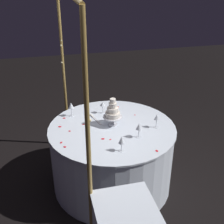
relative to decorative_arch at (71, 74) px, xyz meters
The scene contains 22 objects.
ground_plane 1.53m from the decorative_arch, 89.86° to the right, with size 12.00×12.00×0.00m, color black.
decorative_arch is the anchor object (origin of this frame).
main_table 1.15m from the decorative_arch, 89.86° to the right, with size 1.45×1.45×0.80m.
tiered_cake 0.68m from the decorative_arch, 82.78° to the right, with size 0.22×0.22×0.33m.
wine_glass_0 0.89m from the decorative_arch, 112.64° to the right, with size 0.07×0.07×0.17m.
wine_glass_1 0.78m from the decorative_arch, 46.76° to the right, with size 0.06×0.06×0.15m.
wine_glass_2 0.66m from the decorative_arch, ahead, with size 0.07×0.07×0.18m.
wine_glass_3 1.07m from the decorative_arch, 97.39° to the right, with size 0.06×0.06×0.17m.
wine_glass_4 0.83m from the decorative_arch, 139.58° to the right, with size 0.06×0.06×0.17m.
cake_knife 0.76m from the decorative_arch, 48.70° to the right, with size 0.29×0.10×0.01m.
rose_petal_0 1.04m from the decorative_arch, 73.76° to the right, with size 0.02×0.02×0.00m, color red.
rose_petal_1 0.69m from the decorative_arch, 40.58° to the right, with size 0.03×0.02×0.00m, color red.
rose_petal_2 0.70m from the decorative_arch, 44.61° to the left, with size 0.04×0.03×0.00m, color red.
rose_petal_3 0.67m from the decorative_arch, 63.52° to the left, with size 0.03×0.02×0.00m, color red.
rose_petal_4 0.73m from the decorative_arch, 35.33° to the right, with size 0.04×0.03×0.00m, color red.
rose_petal_5 0.79m from the decorative_arch, 125.92° to the right, with size 0.03×0.02×0.00m, color red.
rose_petal_6 0.75m from the decorative_arch, 128.89° to the right, with size 0.04×0.03×0.00m, color red.
rose_petal_7 0.76m from the decorative_arch, 13.16° to the left, with size 0.03×0.02×0.00m, color red.
rose_petal_8 0.71m from the decorative_arch, 139.33° to the left, with size 0.03×0.02×0.00m, color red.
rose_petal_9 1.04m from the decorative_arch, 51.40° to the right, with size 0.04×0.03×0.00m, color red.
rose_petal_10 1.15m from the decorative_arch, 127.19° to the right, with size 0.04×0.03×0.00m, color red.
rose_petal_11 0.73m from the decorative_arch, 154.24° to the left, with size 0.03×0.02×0.00m, color red.
Camera 1 is at (-2.78, 0.68, 2.44)m, focal length 46.60 mm.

